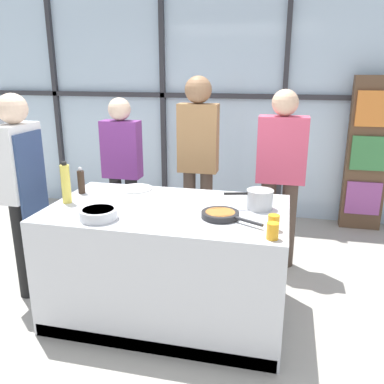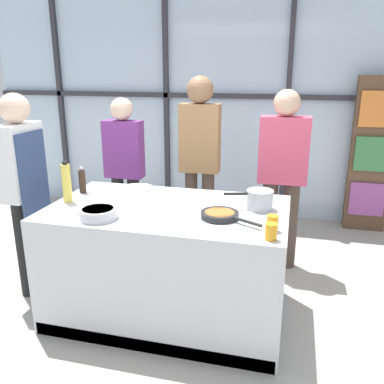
{
  "view_description": "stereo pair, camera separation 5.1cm",
  "coord_description": "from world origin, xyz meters",
  "px_view_note": "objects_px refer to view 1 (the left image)",
  "views": [
    {
      "loc": [
        0.82,
        -2.72,
        1.87
      ],
      "look_at": [
        0.16,
        0.1,
        0.99
      ],
      "focal_mm": 38.0,
      "sensor_mm": 36.0,
      "label": 1
    },
    {
      "loc": [
        0.87,
        -2.71,
        1.87
      ],
      "look_at": [
        0.16,
        0.1,
        0.99
      ],
      "focal_mm": 38.0,
      "sensor_mm": 36.0,
      "label": 2
    }
  ],
  "objects_px": {
    "pepper_grinder": "(81,181)",
    "spectator_far_left": "(122,166)",
    "frying_pan": "(221,215)",
    "juice_glass_far": "(274,223)",
    "juice_glass_near": "(273,231)",
    "oil_bottle": "(66,184)",
    "mixing_bowl": "(98,214)",
    "spectator_center_right": "(281,170)",
    "white_plate": "(136,189)",
    "chef": "(23,184)",
    "spectator_center_left": "(198,155)",
    "saucepan": "(260,199)"
  },
  "relations": [
    {
      "from": "spectator_center_right",
      "to": "frying_pan",
      "type": "relative_size",
      "value": 3.9
    },
    {
      "from": "spectator_center_left",
      "to": "juice_glass_far",
      "type": "distance_m",
      "value": 1.54
    },
    {
      "from": "spectator_far_left",
      "to": "white_plate",
      "type": "height_order",
      "value": "spectator_far_left"
    },
    {
      "from": "spectator_far_left",
      "to": "saucepan",
      "type": "bearing_deg",
      "value": 147.58
    },
    {
      "from": "mixing_bowl",
      "to": "pepper_grinder",
      "type": "height_order",
      "value": "pepper_grinder"
    },
    {
      "from": "saucepan",
      "to": "chef",
      "type": "bearing_deg",
      "value": -178.12
    },
    {
      "from": "mixing_bowl",
      "to": "juice_glass_near",
      "type": "bearing_deg",
      "value": -3.6
    },
    {
      "from": "oil_bottle",
      "to": "pepper_grinder",
      "type": "relative_size",
      "value": 1.44
    },
    {
      "from": "spectator_center_left",
      "to": "spectator_far_left",
      "type": "bearing_deg",
      "value": 0.0
    },
    {
      "from": "spectator_far_left",
      "to": "juice_glass_far",
      "type": "relative_size",
      "value": 15.58
    },
    {
      "from": "frying_pan",
      "to": "saucepan",
      "type": "xyz_separation_m",
      "value": [
        0.24,
        0.25,
        0.05
      ]
    },
    {
      "from": "frying_pan",
      "to": "oil_bottle",
      "type": "xyz_separation_m",
      "value": [
        -1.2,
        0.06,
        0.13
      ]
    },
    {
      "from": "chef",
      "to": "spectator_far_left",
      "type": "bearing_deg",
      "value": 155.06
    },
    {
      "from": "spectator_far_left",
      "to": "oil_bottle",
      "type": "distance_m",
      "value": 1.12
    },
    {
      "from": "chef",
      "to": "juice_glass_near",
      "type": "height_order",
      "value": "chef"
    },
    {
      "from": "frying_pan",
      "to": "oil_bottle",
      "type": "relative_size",
      "value": 1.36
    },
    {
      "from": "spectator_center_right",
      "to": "spectator_center_left",
      "type": "bearing_deg",
      "value": 0.0
    },
    {
      "from": "juice_glass_far",
      "to": "juice_glass_near",
      "type": "bearing_deg",
      "value": -90.0
    },
    {
      "from": "spectator_far_left",
      "to": "spectator_center_left",
      "type": "xyz_separation_m",
      "value": [
        0.79,
        0.0,
        0.15
      ]
    },
    {
      "from": "oil_bottle",
      "to": "chef",
      "type": "bearing_deg",
      "value": 164.57
    },
    {
      "from": "pepper_grinder",
      "to": "frying_pan",
      "type": "bearing_deg",
      "value": -14.38
    },
    {
      "from": "spectator_center_left",
      "to": "pepper_grinder",
      "type": "bearing_deg",
      "value": 47.64
    },
    {
      "from": "juice_glass_near",
      "to": "spectator_far_left",
      "type": "bearing_deg",
      "value": 137.06
    },
    {
      "from": "frying_pan",
      "to": "mixing_bowl",
      "type": "xyz_separation_m",
      "value": [
        -0.81,
        -0.21,
        0.02
      ]
    },
    {
      "from": "chef",
      "to": "juice_glass_near",
      "type": "xyz_separation_m",
      "value": [
        2.03,
        -0.48,
        -0.03
      ]
    },
    {
      "from": "pepper_grinder",
      "to": "spectator_center_left",
      "type": "bearing_deg",
      "value": 47.64
    },
    {
      "from": "saucepan",
      "to": "pepper_grinder",
      "type": "height_order",
      "value": "pepper_grinder"
    },
    {
      "from": "juice_glass_far",
      "to": "spectator_center_left",
      "type": "bearing_deg",
      "value": 120.52
    },
    {
      "from": "spectator_far_left",
      "to": "juice_glass_far",
      "type": "distance_m",
      "value": 2.05
    },
    {
      "from": "chef",
      "to": "spectator_far_left",
      "type": "xyz_separation_m",
      "value": [
        0.46,
        0.98,
        -0.05
      ]
    },
    {
      "from": "spectator_far_left",
      "to": "mixing_bowl",
      "type": "distance_m",
      "value": 1.44
    },
    {
      "from": "spectator_center_right",
      "to": "pepper_grinder",
      "type": "bearing_deg",
      "value": 28.7
    },
    {
      "from": "pepper_grinder",
      "to": "spectator_far_left",
      "type": "bearing_deg",
      "value": 90.14
    },
    {
      "from": "frying_pan",
      "to": "juice_glass_far",
      "type": "distance_m",
      "value": 0.39
    },
    {
      "from": "spectator_far_left",
      "to": "saucepan",
      "type": "height_order",
      "value": "spectator_far_left"
    },
    {
      "from": "mixing_bowl",
      "to": "juice_glass_near",
      "type": "distance_m",
      "value": 1.17
    },
    {
      "from": "spectator_center_right",
      "to": "white_plate",
      "type": "bearing_deg",
      "value": 29.12
    },
    {
      "from": "chef",
      "to": "pepper_grinder",
      "type": "distance_m",
      "value": 0.48
    },
    {
      "from": "frying_pan",
      "to": "saucepan",
      "type": "distance_m",
      "value": 0.35
    },
    {
      "from": "spectator_far_left",
      "to": "spectator_center_right",
      "type": "bearing_deg",
      "value": -180.0
    },
    {
      "from": "pepper_grinder",
      "to": "spectator_center_right",
      "type": "bearing_deg",
      "value": 28.7
    },
    {
      "from": "chef",
      "to": "spectator_center_right",
      "type": "relative_size",
      "value": 1.0
    },
    {
      "from": "chef",
      "to": "mixing_bowl",
      "type": "bearing_deg",
      "value": 64.93
    },
    {
      "from": "saucepan",
      "to": "oil_bottle",
      "type": "height_order",
      "value": "oil_bottle"
    },
    {
      "from": "spectator_center_left",
      "to": "frying_pan",
      "type": "distance_m",
      "value": 1.26
    },
    {
      "from": "mixing_bowl",
      "to": "spectator_center_right",
      "type": "bearing_deg",
      "value": 49.62
    },
    {
      "from": "spectator_far_left",
      "to": "spectator_center_right",
      "type": "height_order",
      "value": "spectator_center_right"
    },
    {
      "from": "spectator_far_left",
      "to": "juice_glass_far",
      "type": "height_order",
      "value": "spectator_far_left"
    },
    {
      "from": "mixing_bowl",
      "to": "pepper_grinder",
      "type": "distance_m",
      "value": 0.66
    },
    {
      "from": "frying_pan",
      "to": "juice_glass_near",
      "type": "height_order",
      "value": "juice_glass_near"
    }
  ]
}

